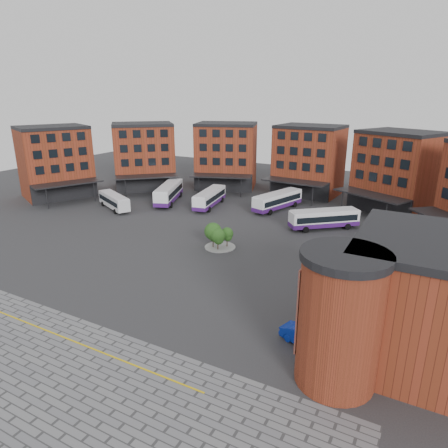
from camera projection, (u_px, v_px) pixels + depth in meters
The scene contains 12 objects.
ground at pixel (157, 277), 47.81m from camera, with size 160.00×160.00×0.00m, color #28282B.
yellow_line at pixel (78, 343), 35.20m from camera, with size 26.00×0.15×0.02m, color gold.
main_building at pixel (254, 165), 79.64m from camera, with size 94.14×42.48×14.60m.
east_building at pixel (429, 308), 30.67m from camera, with size 17.40×15.40×10.60m.
tree_island at pixel (217, 235), 55.92m from camera, with size 4.40×4.40×3.72m.
bus_a at pixel (114, 200), 75.13m from camera, with size 10.04×6.49×2.85m.
bus_b at pixel (169, 193), 79.81m from camera, with size 7.34×12.85×3.57m.
bus_c at pixel (210, 198), 76.70m from camera, with size 4.43×11.64×3.20m.
bus_d at pixel (278, 200), 74.65m from camera, with size 6.03×11.97×3.30m.
bus_e at pixel (324, 219), 64.17m from camera, with size 10.28×9.32×3.18m.
bus_f at pixel (397, 241), 54.64m from camera, with size 7.32×11.15×3.15m.
blue_car at pixel (306, 337), 34.68m from camera, with size 1.68×4.81×1.58m, color #0C27A5.
Camera 1 is at (27.62, -34.39, 21.09)m, focal length 32.00 mm.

